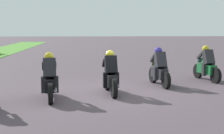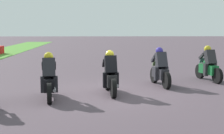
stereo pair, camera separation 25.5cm
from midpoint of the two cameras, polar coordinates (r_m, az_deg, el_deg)
The scene contains 5 objects.
ground_plane at distance 11.73m, azimuth 0.55°, elevation -4.41°, with size 120.00×120.00×0.00m, color #4E3F48.
rider_lane_a at distance 14.68m, azimuth 16.83°, elevation 0.10°, with size 2.02×0.65×1.51m.
rider_lane_b at distance 13.07m, azimuth 8.88°, elevation -0.52°, with size 2.03×0.61×1.51m.
rider_lane_c at distance 11.40m, azimuth 0.34°, elevation -1.56°, with size 2.04×0.58×1.51m.
rider_lane_d at distance 10.77m, azimuth -10.13°, elevation -2.19°, with size 2.04×0.60×1.51m.
Camera 2 is at (-11.48, 0.35, 2.36)m, focal length 52.93 mm.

